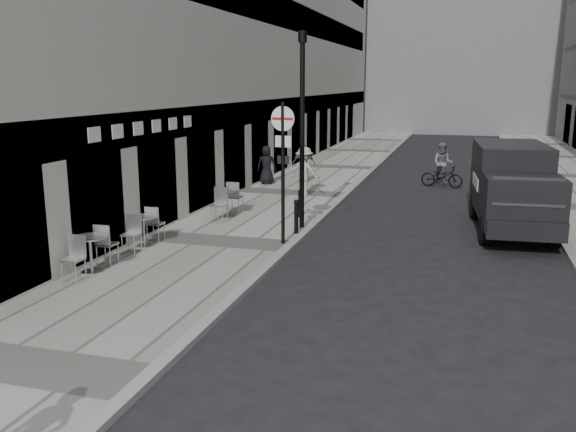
% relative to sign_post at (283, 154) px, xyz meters
% --- Properties ---
extents(sidewalk, '(4.00, 60.00, 0.12)m').
position_rel_sign_post_xyz_m(sidewalk, '(-1.80, 7.43, -2.42)').
color(sidewalk, '#A8A298').
rests_on(sidewalk, ground).
extents(building_far, '(24.00, 16.00, 22.00)m').
position_rel_sign_post_xyz_m(building_far, '(1.70, 45.43, 8.52)').
color(building_far, slate).
rests_on(building_far, ground).
extents(sign_post, '(0.63, 0.14, 3.69)m').
position_rel_sign_post_xyz_m(sign_post, '(0.00, 0.00, 0.00)').
color(sign_post, black).
rests_on(sign_post, sidewalk).
extents(lamppost, '(0.25, 0.25, 5.55)m').
position_rel_sign_post_xyz_m(lamppost, '(-0.00, 1.92, 0.72)').
color(lamppost, black).
rests_on(lamppost, sidewalk).
extents(bollard_near, '(0.11, 0.11, 0.81)m').
position_rel_sign_post_xyz_m(bollard_near, '(-0.40, 3.20, -1.95)').
color(bollard_near, black).
rests_on(bollard_near, sidewalk).
extents(bollard_far, '(0.12, 0.12, 0.91)m').
position_rel_sign_post_xyz_m(bollard_far, '(0.05, 1.13, -1.90)').
color(bollard_far, black).
rests_on(bollard_far, sidewalk).
extents(panel_van, '(2.32, 5.43, 2.50)m').
position_rel_sign_post_xyz_m(panel_van, '(5.87, 3.68, -1.07)').
color(panel_van, black).
rests_on(panel_van, ground).
extents(cyclist, '(1.80, 0.92, 1.85)m').
position_rel_sign_post_xyz_m(cyclist, '(3.65, 10.96, -1.76)').
color(cyclist, black).
rests_on(cyclist, ground).
extents(pedestrian_a, '(1.03, 0.70, 1.63)m').
position_rel_sign_post_xyz_m(pedestrian_a, '(-1.98, 9.73, -1.54)').
color(pedestrian_a, '#545559').
rests_on(pedestrian_a, sidewalk).
extents(pedestrian_b, '(1.32, 0.95, 1.84)m').
position_rel_sign_post_xyz_m(pedestrian_b, '(-1.18, 6.76, -1.44)').
color(pedestrian_b, '#9D9A91').
rests_on(pedestrian_b, sidewalk).
extents(pedestrian_c, '(0.91, 0.74, 1.60)m').
position_rel_sign_post_xyz_m(pedestrian_c, '(-3.40, 9.05, -1.56)').
color(pedestrian_c, black).
rests_on(pedestrian_c, sidewalk).
extents(cafe_table_near, '(0.76, 1.71, 0.98)m').
position_rel_sign_post_xyz_m(cafe_table_near, '(-3.40, -3.60, -1.87)').
color(cafe_table_near, silver).
rests_on(cafe_table_near, sidewalk).
extents(cafe_table_mid, '(0.80, 1.81, 1.03)m').
position_rel_sign_post_xyz_m(cafe_table_mid, '(-2.60, 2.59, -1.84)').
color(cafe_table_mid, '#A5A5A7').
rests_on(cafe_table_mid, sidewalk).
extents(cafe_table_far, '(0.73, 1.66, 0.94)m').
position_rel_sign_post_xyz_m(cafe_table_far, '(-3.37, -1.29, -1.88)').
color(cafe_table_far, silver).
rests_on(cafe_table_far, sidewalk).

